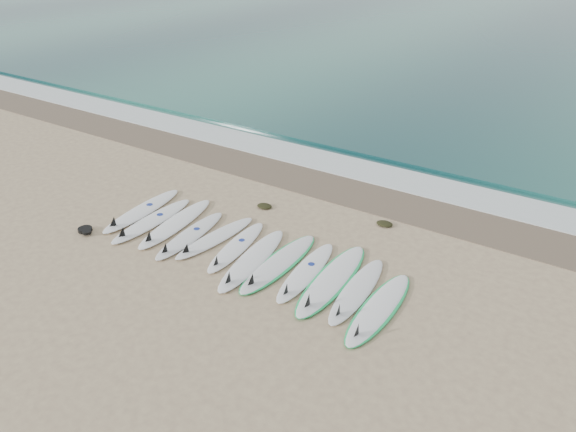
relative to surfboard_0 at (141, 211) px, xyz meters
The scene contains 20 objects.
ground 3.27m from the surfboard_0, ahead, with size 120.00×120.00×0.00m, color tan.
ocean 32.56m from the surfboard_0, 84.24° to the left, with size 120.00×55.00×0.03m, color #1C5450.
wet_sand_band 5.16m from the surfboard_0, 50.72° to the left, with size 120.00×1.80×0.01m, color brown.
foam_band 6.31m from the surfboard_0, 58.80° to the left, with size 120.00×1.40×0.04m, color silver.
wave_crest 7.63m from the surfboard_0, 64.64° to the left, with size 120.00×1.00×0.10m, color #1C5450.
surfboard_0 is the anchor object (origin of this frame).
surfboard_1 0.63m from the surfboard_0, 21.86° to the right, with size 0.70×2.64×0.33m.
surfboard_2 1.15m from the surfboard_0, ahead, with size 0.96×2.78×0.35m.
surfboard_3 1.83m from the surfboard_0, ahead, with size 0.81×2.51×0.32m.
surfboard_4 2.35m from the surfboard_0, ahead, with size 0.67×2.43×0.31m.
surfboard_5 3.00m from the surfboard_0, ahead, with size 0.88×2.40×0.30m.
surfboard_6 3.62m from the surfboard_0, ahead, with size 0.99×2.77×0.35m.
surfboard_7 4.14m from the surfboard_0, ahead, with size 0.73×2.71×0.34m.
surfboard_8 4.79m from the surfboard_0, ahead, with size 0.81×2.49×0.31m.
surfboard_9 5.36m from the surfboard_0, ahead, with size 0.94×2.93×0.37m.
surfboard_10 5.94m from the surfboard_0, ahead, with size 0.76×2.51×0.32m.
surfboard_11 6.54m from the surfboard_0, ahead, with size 0.71×2.60×0.33m.
seaweed_near 3.03m from the surfboard_0, 39.87° to the left, with size 0.39×0.31×0.08m, color black.
seaweed_far 5.90m from the surfboard_0, 27.92° to the left, with size 0.40×0.31×0.08m, color black.
leash_coil 1.41m from the surfboard_0, 104.19° to the right, with size 0.46×0.36×0.11m.
Camera 1 is at (6.51, -8.01, 6.29)m, focal length 35.00 mm.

